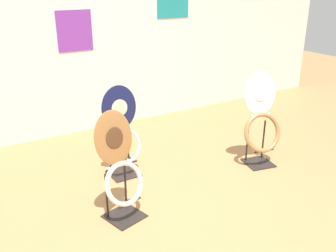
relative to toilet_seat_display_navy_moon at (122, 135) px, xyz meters
The scene contains 5 objects.
ground_plane 1.22m from the toilet_seat_display_navy_moon, 84.98° to the right, with size 14.00×14.00×0.00m, color #A37547.
wall_back 1.61m from the toilet_seat_display_navy_moon, 85.61° to the left, with size 8.00×0.07×2.60m.
toilet_seat_display_navy_moon is the anchor object (origin of this frame).
toilet_seat_display_white_plain 1.42m from the toilet_seat_display_navy_moon, 22.13° to the right, with size 0.45×0.33×0.97m.
toilet_seat_display_woodgrain 0.72m from the toilet_seat_display_navy_moon, 115.58° to the right, with size 0.41×0.35×0.90m.
Camera 1 is at (-1.45, -1.93, 1.84)m, focal length 40.00 mm.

